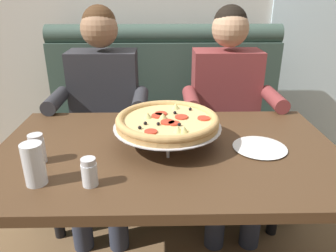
{
  "coord_description": "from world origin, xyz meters",
  "views": [
    {
      "loc": [
        -0.02,
        -1.17,
        1.35
      ],
      "look_at": [
        0.0,
        -0.02,
        0.86
      ],
      "focal_mm": 34.37,
      "sensor_mm": 36.0,
      "label": 1
    }
  ],
  "objects_px": {
    "diner_right": "(228,106)",
    "plate_near_left": "(260,146)",
    "shaker_parmesan": "(37,151)",
    "drinking_glass": "(34,167)",
    "dining_table": "(168,167)",
    "patio_chair": "(294,74)",
    "pizza": "(168,121)",
    "diner_left": "(103,107)",
    "shaker_oregano": "(90,174)",
    "booth_bench": "(165,136)"
  },
  "relations": [
    {
      "from": "dining_table",
      "to": "shaker_parmesan",
      "type": "xyz_separation_m",
      "value": [
        -0.48,
        -0.1,
        0.13
      ]
    },
    {
      "from": "booth_bench",
      "to": "shaker_oregano",
      "type": "relative_size",
      "value": 16.8
    },
    {
      "from": "dining_table",
      "to": "shaker_oregano",
      "type": "height_order",
      "value": "shaker_oregano"
    },
    {
      "from": "diner_left",
      "to": "shaker_oregano",
      "type": "relative_size",
      "value": 13.05
    },
    {
      "from": "diner_right",
      "to": "shaker_oregano",
      "type": "xyz_separation_m",
      "value": [
        -0.63,
        -0.88,
        0.08
      ]
    },
    {
      "from": "diner_right",
      "to": "patio_chair",
      "type": "height_order",
      "value": "diner_right"
    },
    {
      "from": "diner_right",
      "to": "plate_near_left",
      "type": "bearing_deg",
      "value": -89.53
    },
    {
      "from": "dining_table",
      "to": "patio_chair",
      "type": "bearing_deg",
      "value": 57.25
    },
    {
      "from": "diner_right",
      "to": "pizza",
      "type": "xyz_separation_m",
      "value": [
        -0.37,
        -0.59,
        0.14
      ]
    },
    {
      "from": "diner_left",
      "to": "diner_right",
      "type": "xyz_separation_m",
      "value": [
        0.74,
        0.0,
        0.0
      ]
    },
    {
      "from": "diner_right",
      "to": "shaker_parmesan",
      "type": "distance_m",
      "value": 1.12
    },
    {
      "from": "booth_bench",
      "to": "diner_left",
      "type": "distance_m",
      "value": 0.55
    },
    {
      "from": "patio_chair",
      "to": "drinking_glass",
      "type": "bearing_deg",
      "value": -127.28
    },
    {
      "from": "diner_right",
      "to": "shaker_oregano",
      "type": "height_order",
      "value": "diner_right"
    },
    {
      "from": "diner_right",
      "to": "drinking_glass",
      "type": "distance_m",
      "value": 1.19
    },
    {
      "from": "booth_bench",
      "to": "diner_right",
      "type": "distance_m",
      "value": 0.55
    },
    {
      "from": "dining_table",
      "to": "patio_chair",
      "type": "height_order",
      "value": "patio_chair"
    },
    {
      "from": "plate_near_left",
      "to": "shaker_oregano",
      "type": "bearing_deg",
      "value": -158.44
    },
    {
      "from": "booth_bench",
      "to": "pizza",
      "type": "height_order",
      "value": "booth_bench"
    },
    {
      "from": "pizza",
      "to": "plate_near_left",
      "type": "xyz_separation_m",
      "value": [
        0.37,
        -0.05,
        -0.09
      ]
    },
    {
      "from": "plate_near_left",
      "to": "patio_chair",
      "type": "xyz_separation_m",
      "value": [
        1.0,
        2.15,
        -0.24
      ]
    },
    {
      "from": "booth_bench",
      "to": "shaker_parmesan",
      "type": "height_order",
      "value": "booth_bench"
    },
    {
      "from": "pizza",
      "to": "shaker_oregano",
      "type": "bearing_deg",
      "value": -131.35
    },
    {
      "from": "diner_left",
      "to": "plate_near_left",
      "type": "bearing_deg",
      "value": -40.36
    },
    {
      "from": "dining_table",
      "to": "plate_near_left",
      "type": "relative_size",
      "value": 6.41
    },
    {
      "from": "patio_chair",
      "to": "plate_near_left",
      "type": "bearing_deg",
      "value": -114.98
    },
    {
      "from": "shaker_oregano",
      "to": "pizza",
      "type": "bearing_deg",
      "value": 48.65
    },
    {
      "from": "pizza",
      "to": "shaker_oregano",
      "type": "relative_size",
      "value": 4.49
    },
    {
      "from": "dining_table",
      "to": "shaker_parmesan",
      "type": "height_order",
      "value": "shaker_parmesan"
    },
    {
      "from": "diner_right",
      "to": "plate_near_left",
      "type": "distance_m",
      "value": 0.63
    },
    {
      "from": "plate_near_left",
      "to": "drinking_glass",
      "type": "relative_size",
      "value": 1.5
    },
    {
      "from": "dining_table",
      "to": "diner_left",
      "type": "distance_m",
      "value": 0.73
    },
    {
      "from": "plate_near_left",
      "to": "patio_chair",
      "type": "height_order",
      "value": "patio_chair"
    },
    {
      "from": "pizza",
      "to": "shaker_parmesan",
      "type": "xyz_separation_m",
      "value": [
        -0.49,
        -0.14,
        -0.06
      ]
    },
    {
      "from": "dining_table",
      "to": "shaker_oregano",
      "type": "bearing_deg",
      "value": -135.03
    },
    {
      "from": "booth_bench",
      "to": "shaker_parmesan",
      "type": "distance_m",
      "value": 1.17
    },
    {
      "from": "shaker_parmesan",
      "to": "plate_near_left",
      "type": "height_order",
      "value": "shaker_parmesan"
    },
    {
      "from": "booth_bench",
      "to": "diner_left",
      "type": "height_order",
      "value": "diner_left"
    },
    {
      "from": "booth_bench",
      "to": "diner_right",
      "type": "xyz_separation_m",
      "value": [
        0.37,
        -0.27,
        0.31
      ]
    },
    {
      "from": "dining_table",
      "to": "shaker_oregano",
      "type": "xyz_separation_m",
      "value": [
        -0.26,
        -0.26,
        0.13
      ]
    },
    {
      "from": "booth_bench",
      "to": "drinking_glass",
      "type": "relative_size",
      "value": 11.28
    },
    {
      "from": "shaker_parmesan",
      "to": "patio_chair",
      "type": "bearing_deg",
      "value": 50.27
    },
    {
      "from": "dining_table",
      "to": "pizza",
      "type": "bearing_deg",
      "value": 87.6
    },
    {
      "from": "booth_bench",
      "to": "diner_right",
      "type": "relative_size",
      "value": 1.29
    },
    {
      "from": "dining_table",
      "to": "shaker_oregano",
      "type": "relative_size",
      "value": 14.31
    },
    {
      "from": "shaker_parmesan",
      "to": "shaker_oregano",
      "type": "bearing_deg",
      "value": -35.53
    },
    {
      "from": "diner_right",
      "to": "patio_chair",
      "type": "bearing_deg",
      "value": 56.41
    },
    {
      "from": "dining_table",
      "to": "plate_near_left",
      "type": "xyz_separation_m",
      "value": [
        0.37,
        -0.01,
        0.1
      ]
    },
    {
      "from": "diner_left",
      "to": "drinking_glass",
      "type": "distance_m",
      "value": 0.88
    },
    {
      "from": "shaker_parmesan",
      "to": "drinking_glass",
      "type": "bearing_deg",
      "value": -73.3
    }
  ]
}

